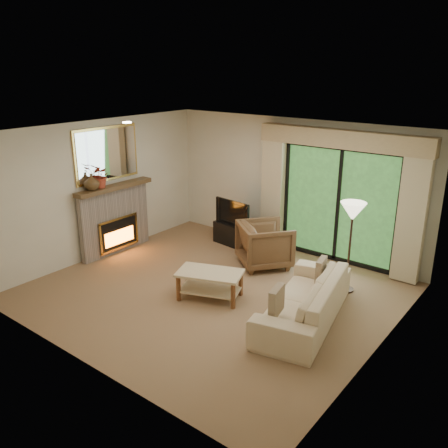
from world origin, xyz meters
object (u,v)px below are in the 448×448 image
Objects in this scene: sofa at (304,299)px; coffee_table at (210,285)px; media_console at (235,234)px; armchair at (265,244)px.

coffee_table is at bearing -89.87° from sofa.
sofa is 2.22× the size of coffee_table.
media_console is 2.41m from coffee_table.
armchair is 0.40× the size of sofa.
media_console is 0.88× the size of coffee_table.
sofa is (1.53, -1.30, -0.08)m from armchair.
armchair reaches higher than media_console.
sofa is at bearing 178.13° from armchair.
coffee_table is (0.03, -1.63, -0.18)m from armchair.
coffee_table is at bearing -56.14° from media_console.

